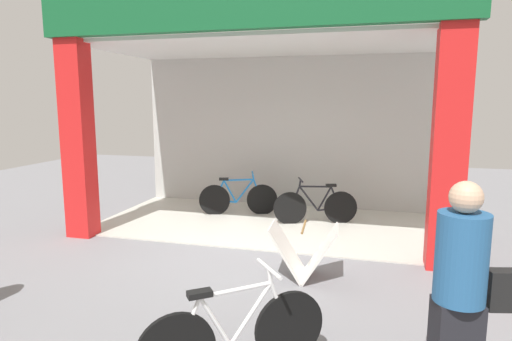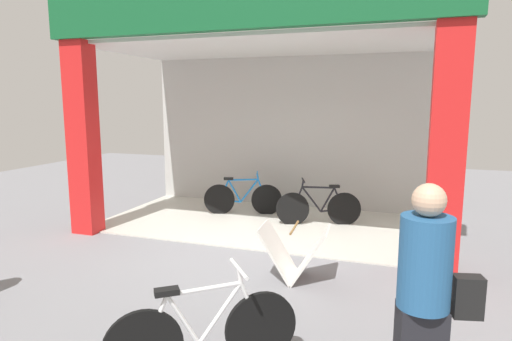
{
  "view_description": "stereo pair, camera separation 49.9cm",
  "coord_description": "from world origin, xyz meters",
  "px_view_note": "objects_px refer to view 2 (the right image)",
  "views": [
    {
      "loc": [
        1.92,
        -6.37,
        2.33
      ],
      "look_at": [
        0.0,
        0.78,
        1.15
      ],
      "focal_mm": 30.7,
      "sensor_mm": 36.0,
      "label": 1
    },
    {
      "loc": [
        2.39,
        -6.22,
        2.33
      ],
      "look_at": [
        0.0,
        0.78,
        1.15
      ],
      "focal_mm": 30.7,
      "sensor_mm": 36.0,
      "label": 2
    }
  ],
  "objects_px": {
    "bicycle_inside_0": "(243,198)",
    "sandwich_board_sign": "(294,253)",
    "bicycle_inside_1": "(319,207)",
    "pedestrian_0": "(425,299)",
    "bicycle_parked_0": "(204,333)"
  },
  "relations": [
    {
      "from": "bicycle_inside_0",
      "to": "sandwich_board_sign",
      "type": "bearing_deg",
      "value": -57.98
    },
    {
      "from": "sandwich_board_sign",
      "to": "bicycle_inside_1",
      "type": "bearing_deg",
      "value": 93.79
    },
    {
      "from": "bicycle_inside_0",
      "to": "pedestrian_0",
      "type": "xyz_separation_m",
      "value": [
        3.3,
        -5.07,
        0.57
      ]
    },
    {
      "from": "pedestrian_0",
      "to": "bicycle_inside_1",
      "type": "bearing_deg",
      "value": 109.15
    },
    {
      "from": "bicycle_inside_0",
      "to": "bicycle_inside_1",
      "type": "distance_m",
      "value": 1.65
    },
    {
      "from": "bicycle_inside_1",
      "to": "sandwich_board_sign",
      "type": "bearing_deg",
      "value": -86.21
    },
    {
      "from": "pedestrian_0",
      "to": "bicycle_inside_0",
      "type": "bearing_deg",
      "value": 123.04
    },
    {
      "from": "pedestrian_0",
      "to": "sandwich_board_sign",
      "type": "bearing_deg",
      "value": 124.34
    },
    {
      "from": "bicycle_parked_0",
      "to": "pedestrian_0",
      "type": "bearing_deg",
      "value": 1.24
    },
    {
      "from": "sandwich_board_sign",
      "to": "bicycle_parked_0",
      "type": "bearing_deg",
      "value": -96.08
    },
    {
      "from": "bicycle_inside_0",
      "to": "pedestrian_0",
      "type": "distance_m",
      "value": 6.08
    },
    {
      "from": "bicycle_parked_0",
      "to": "sandwich_board_sign",
      "type": "relative_size",
      "value": 1.46
    },
    {
      "from": "bicycle_parked_0",
      "to": "pedestrian_0",
      "type": "relative_size",
      "value": 0.77
    },
    {
      "from": "bicycle_inside_0",
      "to": "sandwich_board_sign",
      "type": "relative_size",
      "value": 1.66
    },
    {
      "from": "bicycle_inside_1",
      "to": "sandwich_board_sign",
      "type": "relative_size",
      "value": 1.65
    }
  ]
}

